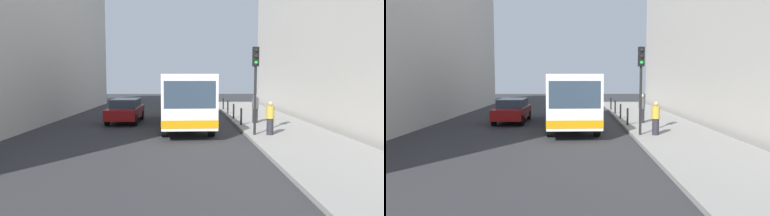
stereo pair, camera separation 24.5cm
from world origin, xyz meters
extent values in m
plane|color=#2D2D30|center=(0.00, 0.00, 0.00)|extent=(80.00, 80.00, 0.00)
cube|color=gray|center=(5.40, 0.00, 0.07)|extent=(4.40, 40.00, 0.15)
cube|color=#BCB7AD|center=(11.50, 4.00, 6.12)|extent=(7.00, 32.00, 12.24)
cube|color=white|center=(0.24, 2.90, 1.75)|extent=(2.97, 11.10, 2.50)
cube|color=orange|center=(0.24, 2.90, 0.80)|extent=(2.99, 11.12, 0.36)
cube|color=#2D3D4C|center=(0.48, -2.57, 2.10)|extent=(2.26, 0.16, 1.20)
cube|color=#2D3D4C|center=(0.22, 3.40, 2.10)|extent=(2.92, 9.50, 1.00)
cylinder|color=black|center=(1.54, -0.95, 0.50)|extent=(0.32, 1.01, 1.00)
cylinder|color=black|center=(-0.72, -1.04, 0.50)|extent=(0.32, 1.01, 1.00)
cylinder|color=black|center=(1.20, 6.85, 0.50)|extent=(0.32, 1.01, 1.00)
cylinder|color=black|center=(-1.06, 6.75, 0.50)|extent=(0.32, 1.01, 1.00)
cube|color=maroon|center=(-3.45, 4.33, 0.64)|extent=(1.85, 4.42, 0.64)
cube|color=#2D3D4C|center=(-3.45, 4.48, 1.22)|extent=(1.63, 2.48, 0.52)
cylinder|color=black|center=(-2.65, 2.82, 0.32)|extent=(0.23, 0.64, 0.64)
cylinder|color=black|center=(-4.29, 2.84, 0.32)|extent=(0.23, 0.64, 0.64)
cylinder|color=black|center=(-2.61, 5.82, 0.32)|extent=(0.23, 0.64, 0.64)
cylinder|color=black|center=(-4.25, 5.84, 0.32)|extent=(0.23, 0.64, 0.64)
cylinder|color=black|center=(3.55, -1.40, 1.75)|extent=(0.12, 0.12, 3.20)
cube|color=black|center=(3.55, -1.40, 3.80)|extent=(0.28, 0.24, 0.90)
sphere|color=black|center=(3.55, -1.53, 4.08)|extent=(0.16, 0.16, 0.16)
sphere|color=black|center=(3.55, -1.53, 3.80)|extent=(0.16, 0.16, 0.16)
sphere|color=green|center=(3.55, -1.53, 3.52)|extent=(0.16, 0.16, 0.16)
cylinder|color=black|center=(3.45, 1.97, 0.62)|extent=(0.11, 0.11, 0.95)
cylinder|color=black|center=(3.45, 5.10, 0.62)|extent=(0.11, 0.11, 0.95)
cylinder|color=black|center=(3.45, 8.22, 0.62)|extent=(0.11, 0.11, 0.95)
cylinder|color=black|center=(3.45, 11.34, 0.62)|extent=(0.11, 0.11, 0.95)
cylinder|color=#26262D|center=(4.26, -1.46, 0.53)|extent=(0.32, 0.32, 0.77)
cylinder|color=gold|center=(4.26, -1.46, 1.22)|extent=(0.38, 0.38, 0.59)
sphere|color=tan|center=(4.26, -1.46, 1.62)|extent=(0.21, 0.21, 0.21)
cylinder|color=#26262D|center=(4.42, 2.90, 0.57)|extent=(0.32, 0.32, 0.83)
cylinder|color=#4C4C51|center=(4.42, 2.90, 1.30)|extent=(0.38, 0.38, 0.64)
sphere|color=beige|center=(4.42, 2.90, 1.74)|extent=(0.23, 0.23, 0.23)
camera|label=1|loc=(0.24, -18.03, 2.91)|focal=33.48mm
camera|label=2|loc=(0.49, -18.04, 2.91)|focal=33.48mm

